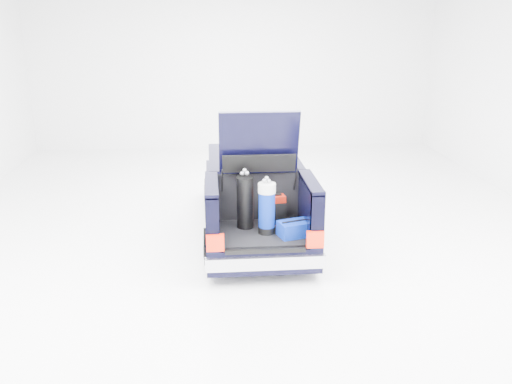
{
  "coord_description": "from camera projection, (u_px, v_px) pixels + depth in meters",
  "views": [
    {
      "loc": [
        -0.77,
        -9.46,
        3.86
      ],
      "look_at": [
        0.0,
        -0.5,
        0.94
      ],
      "focal_mm": 38.0,
      "sensor_mm": 36.0,
      "label": 1
    }
  ],
  "objects": [
    {
      "name": "red_suitcase",
      "position": [
        275.0,
        210.0,
        8.88
      ],
      "size": [
        0.33,
        0.24,
        0.52
      ],
      "rotation": [
        0.0,
        0.0,
        0.13
      ],
      "color": "maroon",
      "rests_on": "car"
    },
    {
      "name": "car",
      "position": [
        253.0,
        196.0,
        10.11
      ],
      "size": [
        1.87,
        4.65,
        2.47
      ],
      "color": "black",
      "rests_on": "ground"
    },
    {
      "name": "blue_golf_bag",
      "position": [
        267.0,
        208.0,
        8.45
      ],
      "size": [
        0.36,
        0.36,
        0.93
      ],
      "rotation": [
        0.0,
        0.0,
        0.39
      ],
      "color": "black",
      "rests_on": "car"
    },
    {
      "name": "ground",
      "position": [
        254.0,
        231.0,
        10.22
      ],
      "size": [
        14.0,
        14.0,
        0.0
      ],
      "primitive_type": "plane",
      "color": "white",
      "rests_on": "ground"
    },
    {
      "name": "black_golf_bag",
      "position": [
        245.0,
        202.0,
        8.65
      ],
      "size": [
        0.31,
        0.37,
        0.98
      ],
      "rotation": [
        0.0,
        0.0,
        -0.14
      ],
      "color": "black",
      "rests_on": "car"
    },
    {
      "name": "blue_duffel",
      "position": [
        295.0,
        229.0,
        8.42
      ],
      "size": [
        0.56,
        0.45,
        0.26
      ],
      "rotation": [
        0.0,
        0.0,
        0.29
      ],
      "color": "navy",
      "rests_on": "car"
    }
  ]
}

